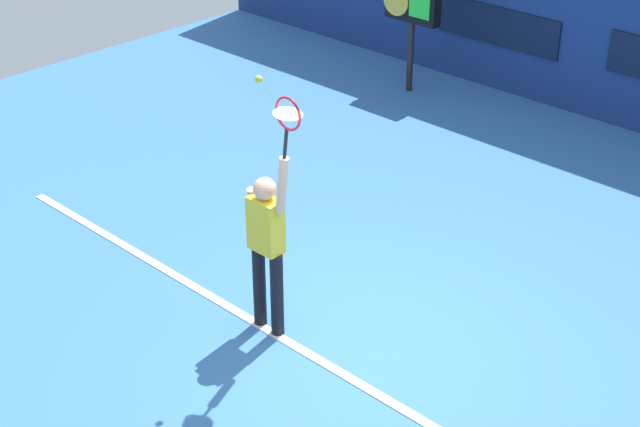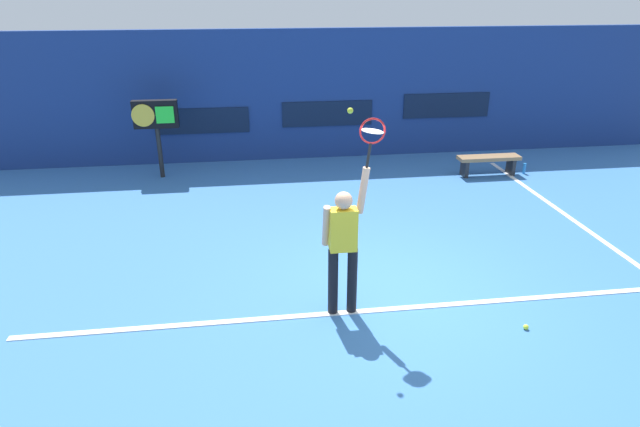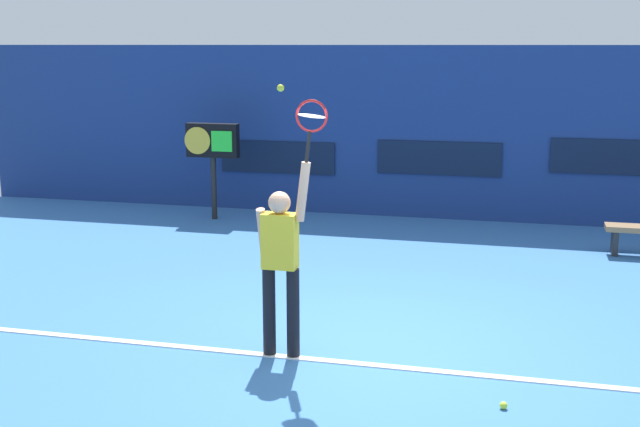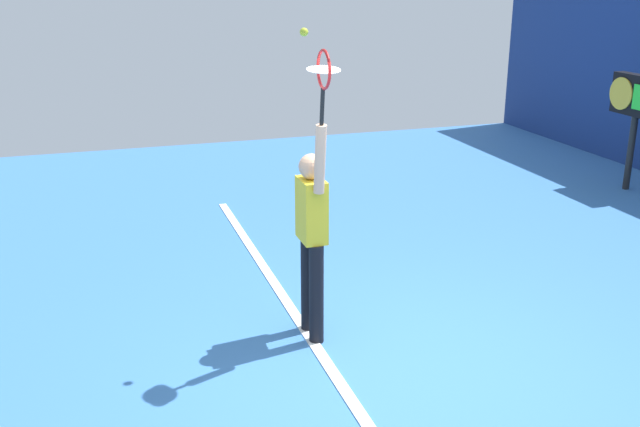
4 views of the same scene
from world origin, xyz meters
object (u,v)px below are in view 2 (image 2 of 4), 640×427
tennis_racket (372,134)px  tennis_ball (350,111)px  scoreboard_clock (156,118)px  court_bench (489,161)px  water_bottle (524,168)px  spare_ball (526,327)px  tennis_player (343,243)px

tennis_racket → tennis_ball: bearing=-165.7°
tennis_ball → scoreboard_clock: 6.91m
court_bench → water_bottle: court_bench is taller
tennis_racket → water_bottle: 7.35m
water_bottle → court_bench: bearing=-180.0°
court_bench → spare_ball: (-2.03, -5.79, -0.30)m
tennis_player → tennis_ball: tennis_ball is taller
tennis_ball → spare_ball: tennis_ball is taller
tennis_player → scoreboard_clock: size_ratio=1.16×
tennis_racket → court_bench: 6.74m
tennis_racket → tennis_ball: size_ratio=9.10×
scoreboard_clock → water_bottle: (8.17, -0.89, -1.22)m
tennis_racket → water_bottle: bearing=46.6°
tennis_player → water_bottle: bearing=44.7°
tennis_racket → tennis_ball: 0.41m
tennis_player → tennis_racket: (0.32, -0.00, 1.38)m
court_bench → water_bottle: 0.91m
tennis_ball → court_bench: bearing=50.8°
scoreboard_clock → water_bottle: bearing=-6.2°
tennis_ball → spare_ball: bearing=-16.4°
tennis_ball → spare_ball: size_ratio=1.00×
scoreboard_clock → spare_ball: scoreboard_clock is taller
scoreboard_clock → spare_ball: (5.26, -6.67, -1.31)m
tennis_racket → water_bottle: tennis_racket is taller
scoreboard_clock → tennis_ball: bearing=-62.9°
tennis_racket → court_bench: bearing=52.3°
tennis_player → spare_ball: tennis_player is taller
court_bench → water_bottle: (0.88, 0.00, -0.22)m
tennis_ball → tennis_player: bearing=118.0°
tennis_player → scoreboard_clock: bearing=117.1°
water_bottle → spare_ball: (-2.91, -5.79, -0.09)m
tennis_player → water_bottle: size_ratio=8.30×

